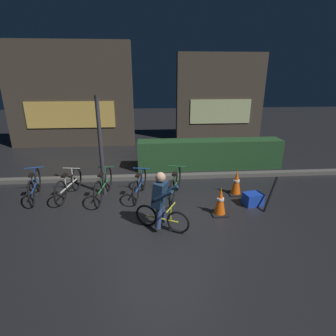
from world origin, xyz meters
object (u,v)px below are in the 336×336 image
object	(u,v)px
parked_bike_center_left	(104,185)
parked_bike_left_mid	(69,185)
cyclist	(161,201)
parked_bike_leftmost	(35,185)
blue_crate	(253,199)
parked_bike_right_mid	(175,184)
traffic_cone_far	(236,183)
closed_umbrella	(271,194)
traffic_cone_near	(220,201)
parked_bike_center_right	(140,185)
street_post	(101,148)

from	to	relation	value
parked_bike_center_left	parked_bike_left_mid	bearing A→B (deg)	87.93
cyclist	parked_bike_leftmost	bearing A→B (deg)	178.36
blue_crate	parked_bike_center_left	bearing A→B (deg)	169.65
parked_bike_right_mid	traffic_cone_far	world-z (taller)	parked_bike_right_mid
parked_bike_left_mid	closed_umbrella	xyz separation A→B (m)	(4.87, -1.06, 0.06)
blue_crate	traffic_cone_near	bearing A→B (deg)	-156.71
parked_bike_center_left	parked_bike_center_right	size ratio (longest dim) A/B	1.11
cyclist	traffic_cone_far	bearing A→B (deg)	63.43
street_post	parked_bike_center_right	distance (m)	1.36
traffic_cone_far	blue_crate	world-z (taller)	traffic_cone_far
parked_bike_left_mid	parked_bike_center_left	world-z (taller)	parked_bike_center_left
traffic_cone_near	blue_crate	world-z (taller)	traffic_cone_near
parked_bike_right_mid	closed_umbrella	distance (m)	2.29
parked_bike_center_right	parked_bike_right_mid	world-z (taller)	parked_bike_right_mid
parked_bike_leftmost	blue_crate	bearing A→B (deg)	-110.55
parked_bike_center_left	blue_crate	distance (m)	3.74
street_post	parked_bike_leftmost	distance (m)	1.97
blue_crate	closed_umbrella	distance (m)	0.45
street_post	parked_bike_left_mid	size ratio (longest dim) A/B	1.68
street_post	traffic_cone_near	xyz separation A→B (m)	(2.77, -1.30, -0.95)
blue_crate	parked_bike_center_right	bearing A→B (deg)	165.73
parked_bike_right_mid	parked_bike_center_right	bearing A→B (deg)	98.19
parked_bike_left_mid	blue_crate	world-z (taller)	parked_bike_left_mid
parked_bike_left_mid	parked_bike_center_right	world-z (taller)	parked_bike_left_mid
street_post	closed_umbrella	distance (m)	4.25
parked_bike_left_mid	parked_bike_center_right	distance (m)	1.82
parked_bike_left_mid	parked_bike_right_mid	xyz separation A→B (m)	(2.73, -0.22, 0.02)
parked_bike_left_mid	blue_crate	size ratio (longest dim) A/B	3.44
parked_bike_center_right	traffic_cone_far	size ratio (longest dim) A/B	2.20
street_post	traffic_cone_near	world-z (taller)	street_post
parked_bike_center_right	traffic_cone_far	bearing A→B (deg)	-80.19
parked_bike_center_right	traffic_cone_near	size ratio (longest dim) A/B	2.21
parked_bike_right_mid	traffic_cone_near	xyz separation A→B (m)	(0.91, -0.98, -0.02)
blue_crate	parked_bike_left_mid	bearing A→B (deg)	169.98
parked_bike_leftmost	cyclist	distance (m)	3.59
traffic_cone_far	parked_bike_center_left	bearing A→B (deg)	179.33
parked_bike_leftmost	cyclist	bearing A→B (deg)	-130.56
traffic_cone_far	street_post	bearing A→B (deg)	175.55
traffic_cone_near	parked_bike_center_left	bearing A→B (deg)	158.67
blue_crate	parked_bike_right_mid	bearing A→B (deg)	162.39
parked_bike_right_mid	blue_crate	bearing A→B (deg)	-92.16
traffic_cone_far	blue_crate	size ratio (longest dim) A/B	1.53
parked_bike_right_mid	parked_bike_left_mid	bearing A→B (deg)	100.76
closed_umbrella	blue_crate	bearing A→B (deg)	102.14
traffic_cone_near	parked_bike_right_mid	bearing A→B (deg)	132.80
parked_bike_right_mid	cyclist	world-z (taller)	cyclist
street_post	closed_umbrella	world-z (taller)	street_post
parked_bike_center_right	closed_umbrella	world-z (taller)	closed_umbrella
parked_bike_center_left	cyclist	size ratio (longest dim) A/B	1.32
parked_bike_left_mid	closed_umbrella	bearing A→B (deg)	-92.17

